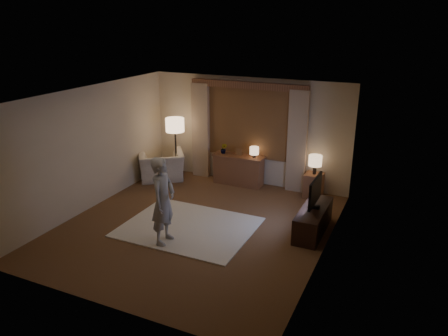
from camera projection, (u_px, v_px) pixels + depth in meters
The scene contains 13 objects.
room at pixel (206, 155), 8.63m from camera, with size 5.04×5.54×2.64m.
rug at pixel (189, 227), 8.60m from camera, with size 2.50×2.00×0.02m, color #F4E9CD.
sideboard at pixel (239, 170), 10.72m from camera, with size 1.20×0.40×0.70m, color brown.
picture_frame at pixel (239, 153), 10.58m from camera, with size 0.16×0.02×0.20m, color brown.
plant at pixel (224, 149), 10.72m from camera, with size 0.17×0.13×0.30m, color #999999.
table_lamp_sideboard at pixel (254, 151), 10.38m from camera, with size 0.22×0.22×0.30m.
floor_lamp at pixel (175, 128), 10.75m from camera, with size 0.46×0.46×1.58m.
armchair at pixel (161, 166), 11.04m from camera, with size 1.10×0.96×0.71m, color beige.
side_table at pixel (313, 185), 9.96m from camera, with size 0.40×0.40×0.56m, color brown.
table_lamp_side at pixel (315, 161), 9.77m from camera, with size 0.30×0.30×0.44m.
tv_stand at pixel (313, 220), 8.35m from camera, with size 0.45×1.40×0.50m, color black.
tv at pixel (315, 192), 8.16m from camera, with size 0.21×0.84×0.61m.
person at pixel (163, 201), 7.77m from camera, with size 0.59×0.39×1.62m, color #9C9890.
Camera 1 is at (3.76, -6.83, 3.95)m, focal length 35.00 mm.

